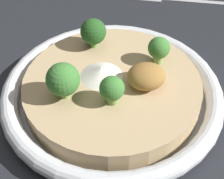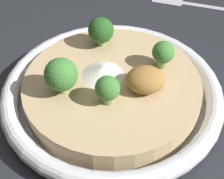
% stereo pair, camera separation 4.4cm
% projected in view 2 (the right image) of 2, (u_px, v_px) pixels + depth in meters
% --- Properties ---
extents(ground_plane, '(6.00, 6.00, 0.00)m').
position_uv_depth(ground_plane, '(112.00, 102.00, 0.46)').
color(ground_plane, '#23262B').
extents(risotto_bowl, '(0.29, 0.29, 0.04)m').
position_uv_depth(risotto_bowl, '(112.00, 92.00, 0.45)').
color(risotto_bowl, silver).
rests_on(risotto_bowl, ground_plane).
extents(cheese_sprinkle, '(0.05, 0.05, 0.01)m').
position_uv_depth(cheese_sprinkle, '(103.00, 71.00, 0.44)').
color(cheese_sprinkle, white).
rests_on(cheese_sprinkle, risotto_bowl).
extents(crispy_onion_garnish, '(0.05, 0.04, 0.03)m').
position_uv_depth(crispy_onion_garnish, '(145.00, 80.00, 0.41)').
color(crispy_onion_garnish, '#A37538').
rests_on(crispy_onion_garnish, risotto_bowl).
extents(broccoli_right, '(0.04, 0.04, 0.05)m').
position_uv_depth(broccoli_right, '(61.00, 75.00, 0.40)').
color(broccoli_right, '#84A856').
rests_on(broccoli_right, risotto_bowl).
extents(broccoli_back_right, '(0.03, 0.03, 0.04)m').
position_uv_depth(broccoli_back_right, '(108.00, 89.00, 0.39)').
color(broccoli_back_right, '#759E4C').
rests_on(broccoli_back_right, risotto_bowl).
extents(broccoli_front_right, '(0.04, 0.04, 0.04)m').
position_uv_depth(broccoli_front_right, '(101.00, 31.00, 0.47)').
color(broccoli_front_right, '#759E4C').
rests_on(broccoli_front_right, risotto_bowl).
extents(broccoli_left, '(0.03, 0.03, 0.04)m').
position_uv_depth(broccoli_left, '(163.00, 53.00, 0.44)').
color(broccoli_left, '#84A856').
rests_on(broccoli_left, risotto_bowl).
extents(fork_utensil, '(0.18, 0.07, 0.00)m').
position_uv_depth(fork_utensil, '(191.00, 4.00, 0.63)').
color(fork_utensil, '#B7B7BC').
rests_on(fork_utensil, ground_plane).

